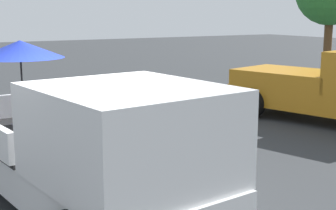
# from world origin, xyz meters

# --- Properties ---
(ground_plane) EXTENTS (80.00, 80.00, 0.00)m
(ground_plane) POSITION_xyz_m (0.00, 0.00, 0.00)
(ground_plane) COLOR #2D3033
(pickup_truck_main) EXTENTS (5.23, 2.70, 2.25)m
(pickup_truck_main) POSITION_xyz_m (0.37, 0.04, 0.98)
(pickup_truck_main) COLOR black
(pickup_truck_main) RESTS_ON ground
(pickup_truck_far) EXTENTS (5.10, 3.11, 1.80)m
(pickup_truck_far) POSITION_xyz_m (-1.93, 7.41, 0.87)
(pickup_truck_far) COLOR black
(pickup_truck_far) RESTS_ON ground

